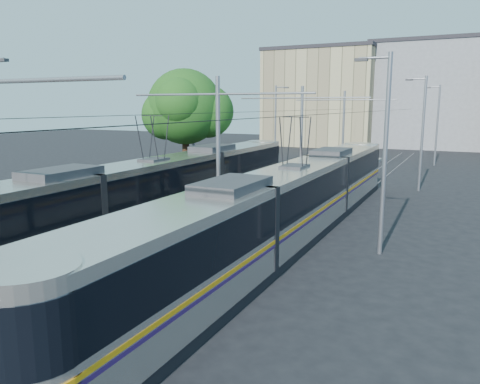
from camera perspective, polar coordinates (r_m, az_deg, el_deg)
The scene contains 13 objects.
ground at distance 16.32m, azimuth -16.42°, elevation -11.48°, with size 160.00×160.00×0.00m, color black.
platform at distance 30.48m, azimuth 5.51°, elevation -0.60°, with size 4.00×50.00×0.30m, color gray.
tactile_strip_left at distance 30.98m, azimuth 3.01°, elevation -0.09°, with size 0.70×50.00×0.01m, color gray.
tactile_strip_right at distance 29.99m, azimuth 8.11°, elevation -0.54°, with size 0.70×50.00×0.01m, color gray.
rails at distance 30.51m, azimuth 5.51°, elevation -0.84°, with size 8.71×70.00×0.03m.
tram_left at distance 23.95m, azimuth -10.33°, elevation 0.03°, with size 2.43×29.79×5.50m.
tram_right at distance 21.05m, azimuth 6.58°, elevation -0.89°, with size 2.43×30.63×5.50m.
catenary at distance 27.30m, azimuth 3.56°, elevation 7.40°, with size 9.20×70.00×7.00m.
street_lamps at distance 33.74m, azimuth 8.04°, elevation 7.33°, with size 15.18×38.22×8.00m.
shelter at distance 26.37m, azimuth 4.90°, elevation 0.53°, with size 0.85×1.11×2.18m.
tree at distance 34.08m, azimuth -6.03°, elevation 10.12°, with size 5.90×5.46×8.57m.
building_left at distance 73.93m, azimuth 10.15°, elevation 11.27°, with size 16.32×12.24×14.37m.
building_centre at distance 75.19m, azimuth 23.05°, elevation 10.83°, with size 18.36×14.28×14.98m.
Camera 1 is at (10.41, -11.05, 5.99)m, focal length 35.00 mm.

